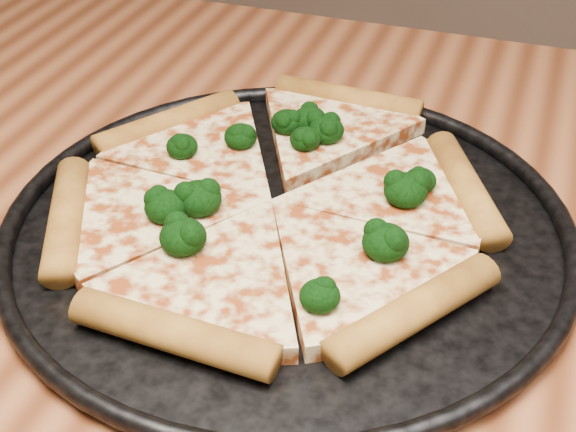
% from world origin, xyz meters
% --- Properties ---
extents(dining_table, '(1.20, 0.90, 0.75)m').
position_xyz_m(dining_table, '(0.00, 0.00, 0.66)').
color(dining_table, brown).
rests_on(dining_table, ground).
extents(pizza_pan, '(0.41, 0.41, 0.02)m').
position_xyz_m(pizza_pan, '(-0.12, 0.05, 0.76)').
color(pizza_pan, black).
rests_on(pizza_pan, dining_table).
extents(pizza, '(0.34, 0.35, 0.03)m').
position_xyz_m(pizza, '(-0.13, 0.07, 0.77)').
color(pizza, '#FFDC9C').
rests_on(pizza, pizza_pan).
extents(broccoli_florets, '(0.21, 0.23, 0.02)m').
position_xyz_m(broccoli_florets, '(-0.13, 0.08, 0.78)').
color(broccoli_florets, black).
rests_on(broccoli_florets, pizza).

